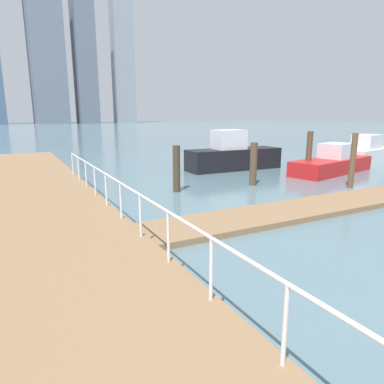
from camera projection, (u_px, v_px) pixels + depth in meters
The scene contains 13 objects.
ground_plane at pixel (124, 172), 20.19m from camera, with size 300.00×300.00×0.00m, color slate.
floating_dock at pixel (295, 210), 11.77m from camera, with size 12.37×2.00×0.18m, color #93704C.
boardwalk_railing at pixel (153, 212), 7.47m from camera, with size 0.06×21.69×1.08m.
dock_piling_0 at pixel (177, 169), 14.84m from camera, with size 0.32×0.32×2.03m, color #473826.
dock_piling_1 at pixel (309, 154), 18.85m from camera, with size 0.31×0.31×2.43m, color brown.
dock_piling_2 at pixel (353, 161), 15.63m from camera, with size 0.26×0.26×2.50m, color brown.
dock_piling_4 at pixel (253, 164), 16.26m from camera, with size 0.34×0.34×2.03m, color brown.
moored_boat_0 at pixel (233, 156), 20.99m from camera, with size 6.05×1.82×2.43m.
moored_boat_4 at pixel (333, 163), 19.83m from camera, with size 6.51×3.19×1.69m.
moored_boat_5 at pixel (368, 153), 23.37m from camera, with size 5.45×2.71×2.01m.
skyline_tower_3 at pixel (47, 59), 124.14m from camera, with size 11.36×11.69×46.20m, color slate.
skyline_tower_4 at pixel (84, 59), 129.10m from camera, with size 7.11×10.71×47.44m, color slate.
skyline_tower_5 at pixel (123, 57), 138.47m from camera, with size 7.82×8.53×52.60m, color #8C939E.
Camera 1 is at (-5.74, 0.47, 3.31)m, focal length 31.96 mm.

